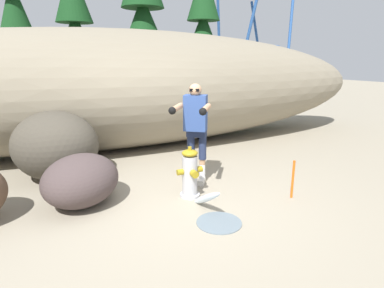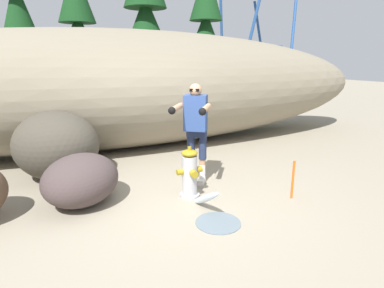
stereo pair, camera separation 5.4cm
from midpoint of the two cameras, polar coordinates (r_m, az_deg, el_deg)
name	(u,v)px [view 1 (the left image)]	position (r m, az deg, el deg)	size (l,w,h in m)	color
ground_plane	(178,201)	(4.88, -2.93, -10.29)	(56.00, 56.00, 0.04)	gray
dirt_embankment	(122,90)	(7.78, -12.69, 9.56)	(14.17, 3.20, 2.75)	gray
fire_hydrant	(190,174)	(4.85, -0.70, -5.41)	(0.41, 0.36, 0.80)	#B2B2B7
hydrant_water_jet	(210,206)	(4.39, 2.91, -11.09)	(0.59, 1.09, 0.54)	silver
utility_worker	(196,122)	(5.13, 0.37, 3.97)	(0.88, 1.01, 1.70)	beige
boulder_large	(56,145)	(6.04, -23.66, -0.23)	(1.51, 1.41, 1.22)	#454035
boulder_mid	(81,180)	(4.88, -19.74, -6.16)	(1.19, 1.02, 0.75)	#463938
pine_tree_left	(14,6)	(15.12, -29.63, 20.92)	(2.04, 2.04, 7.41)	#47331E
pine_tree_center	(76,33)	(15.93, -20.39, 18.33)	(2.51, 2.51, 6.17)	#47331E
pine_tree_right	(143,20)	(15.39, -8.92, 21.30)	(2.95, 2.95, 7.24)	#47331E
pine_tree_far_right	(203,30)	(15.66, 1.93, 19.87)	(2.35, 2.35, 6.28)	#47331E
survey_stake	(293,179)	(5.06, 17.47, -6.12)	(0.04, 0.04, 0.60)	#E55914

